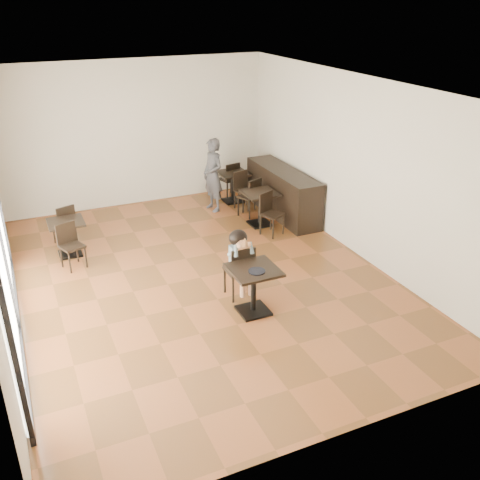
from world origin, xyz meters
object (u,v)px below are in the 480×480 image
chair_left_a (64,224)px  child (239,264)px  cafe_table_left (68,238)px  child_table (254,291)px  chair_mid_a (249,197)px  child_chair (239,270)px  chair_back_b (245,191)px  cafe_table_mid (260,209)px  chair_back_a (229,179)px  chair_left_b (72,247)px  cafe_table_back (233,187)px  chair_mid_b (272,214)px  adult_patron (213,175)px

chair_left_a → child: bearing=105.6°
child → cafe_table_left: (-2.28, 2.62, -0.23)m
child_table → chair_mid_a: chair_mid_a is taller
child_chair → chair_back_b: (1.65, 3.40, -0.02)m
chair_mid_a → chair_left_a: (-3.85, 0.16, -0.03)m
child → cafe_table_mid: (1.58, 2.46, -0.21)m
child_chair → chair_back_a: child_chair is taller
chair_back_b → chair_back_a: bearing=78.4°
child_table → child_chair: 0.56m
child → chair_mid_a: (1.58, 3.01, -0.13)m
chair_left_b → chair_back_a: bearing=9.5°
child_chair → cafe_table_left: (-2.28, 2.62, -0.11)m
child → cafe_table_mid: size_ratio=1.58×
cafe_table_mid → cafe_table_back: bearing=89.0°
chair_mid_a → chair_mid_b: bearing=66.4°
adult_patron → cafe_table_back: 0.81m
chair_mid_b → chair_back_b: 1.49m
cafe_table_left → child_chair: bearing=-49.0°
child_table → cafe_table_mid: (1.58, 3.01, -0.02)m
child_table → cafe_table_back: 4.77m
cafe_table_back → child_table: bearing=-109.6°
child → chair_left_b: bearing=137.7°
child_chair → chair_left_b: size_ratio=1.11×
child_chair → chair_mid_b: child_chair is taller
child → child_chair: bearing=0.0°
cafe_table_mid → chair_back_b: chair_back_b is taller
adult_patron → chair_back_b: adult_patron is taller
adult_patron → chair_left_a: bearing=-93.2°
cafe_table_mid → cafe_table_left: (-3.85, 0.16, -0.02)m
adult_patron → cafe_table_back: (0.60, 0.30, -0.46)m
cafe_table_left → cafe_table_mid: bearing=-2.3°
cafe_table_left → chair_back_a: chair_back_a is taller
child → chair_back_a: 4.60m
cafe_table_back → chair_left_b: (-3.88, -1.88, 0.05)m
cafe_table_back → chair_left_b: chair_left_b is taller
child → cafe_table_left: bearing=131.0°
cafe_table_left → cafe_table_back: 4.10m
chair_mid_a → chair_left_a: chair_mid_a is taller
chair_mid_a → chair_back_b: bearing=-124.8°
child → chair_back_b: (1.65, 3.40, -0.14)m
child → chair_mid_a: size_ratio=1.31×
child → chair_back_b: bearing=64.1°
child_table → child_chair: (0.00, 0.55, 0.08)m
cafe_table_mid → cafe_table_left: 3.85m
cafe_table_back → chair_back_a: size_ratio=0.83×
child_table → chair_back_b: (1.65, 3.95, 0.05)m
child → chair_back_a: child is taller
chair_mid_a → cafe_table_mid: bearing=66.4°
child_table → adult_patron: 4.34m
child_chair → cafe_table_back: bearing=-112.1°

